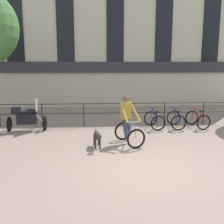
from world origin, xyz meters
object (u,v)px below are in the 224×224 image
Objects in this scene: cyclist_with_bike at (128,122)px; dog at (97,136)px; parked_motorcycle at (27,118)px; parked_bicycle_mid_left at (176,120)px; parked_bicycle_near_lamp at (154,120)px; parked_bicycle_mid_right at (197,119)px.

cyclist_with_bike reaches higher than dog.
parked_motorcycle is 6.48m from parked_bicycle_mid_left.
cyclist_with_bike is at bearing -120.33° from parked_motorcycle.
cyclist_with_bike is 1.63× the size of dog.
parked_bicycle_near_lamp is 0.98× the size of parked_bicycle_mid_right.
cyclist_with_bike is 1.45× the size of parked_bicycle_mid_left.
parked_bicycle_mid_left is at bearing 30.86° from dog.
dog is (-1.09, -0.47, -0.36)m from cyclist_with_bike.
parked_bicycle_mid_left is (3.53, 2.63, -0.05)m from dog.
parked_bicycle_near_lamp is at bearing 5.84° from parked_bicycle_mid_left.
parked_bicycle_near_lamp is (2.55, 2.63, -0.05)m from dog.
parked_motorcycle is 1.38× the size of parked_bicycle_mid_left.
parked_motorcycle reaches higher than dog.
parked_bicycle_near_lamp is 0.98m from parked_bicycle_mid_left.
parked_bicycle_near_lamp is 1.96m from parked_bicycle_mid_right.
cyclist_with_bike is 3.29m from parked_bicycle_mid_left.
cyclist_with_bike is 1.43× the size of parked_bicycle_mid_right.
dog is at bearing -133.93° from parked_motorcycle.
parked_bicycle_mid_right is (1.96, 0.00, 0.00)m from parked_bicycle_near_lamp.
parked_bicycle_mid_right is at bearing 175.00° from parked_bicycle_near_lamp.
parked_bicycle_mid_left is at bearing -7.33° from parked_bicycle_mid_right.
cyclist_with_bike is at bearing 17.45° from dog.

